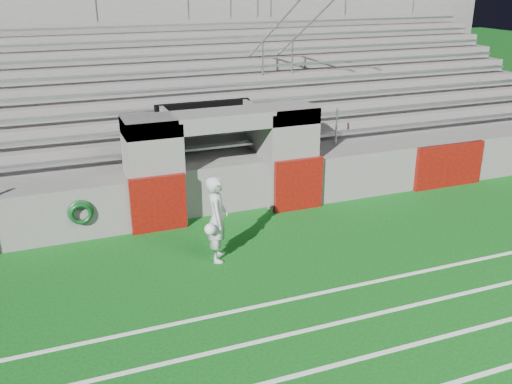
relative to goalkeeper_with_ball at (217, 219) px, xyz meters
name	(u,v)px	position (x,y,z in m)	size (l,w,h in m)	color
ground	(279,273)	(0.96, -1.05, -0.93)	(90.00, 90.00, 0.00)	#0C4D13
stadium_structure	(179,116)	(0.96, 6.92, 0.56)	(26.00, 8.48, 5.42)	slate
goalkeeper_with_ball	(217,219)	(0.00, 0.00, 0.00)	(0.68, 0.82, 1.86)	#B8BEC3
hose_coil	(81,213)	(-2.58, 1.88, -0.21)	(0.57, 0.15, 0.57)	#0D4416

